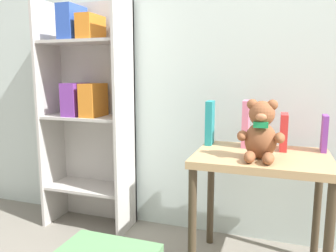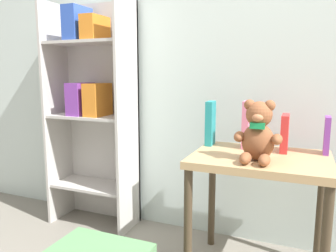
% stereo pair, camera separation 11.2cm
% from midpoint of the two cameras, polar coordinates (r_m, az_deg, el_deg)
% --- Properties ---
extents(wall_back, '(4.80, 0.06, 2.50)m').
position_cam_midpoint_polar(wall_back, '(2.02, 9.53, 15.80)').
color(wall_back, silver).
rests_on(wall_back, ground_plane).
extents(bookshelf_side, '(0.57, 0.28, 1.47)m').
position_cam_midpoint_polar(bookshelf_side, '(2.20, -15.12, 4.06)').
color(bookshelf_side, '#BCB7B2').
rests_on(bookshelf_side, ground_plane).
extents(display_table, '(0.64, 0.49, 0.62)m').
position_cam_midpoint_polar(display_table, '(1.67, 14.03, -8.00)').
color(display_table, tan).
rests_on(display_table, ground_plane).
extents(teddy_bear, '(0.21, 0.19, 0.28)m').
position_cam_midpoint_polar(teddy_bear, '(1.52, 13.85, -1.10)').
color(teddy_bear, brown).
rests_on(teddy_bear, display_table).
extents(book_standing_teal, '(0.04, 0.11, 0.24)m').
position_cam_midpoint_polar(book_standing_teal, '(1.81, 5.54, 0.56)').
color(book_standing_teal, teal).
rests_on(book_standing_teal, display_table).
extents(book_standing_pink, '(0.03, 0.12, 0.25)m').
position_cam_midpoint_polar(book_standing_pink, '(1.78, 11.65, 0.41)').
color(book_standing_pink, '#D17093').
rests_on(book_standing_pink, display_table).
extents(book_standing_red, '(0.04, 0.15, 0.19)m').
position_cam_midpoint_polar(book_standing_red, '(1.76, 17.79, -0.97)').
color(book_standing_red, red).
rests_on(book_standing_red, display_table).
extents(book_standing_purple, '(0.03, 0.10, 0.18)m').
position_cam_midpoint_polar(book_standing_purple, '(1.79, 23.98, -1.19)').
color(book_standing_purple, purple).
rests_on(book_standing_purple, display_table).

